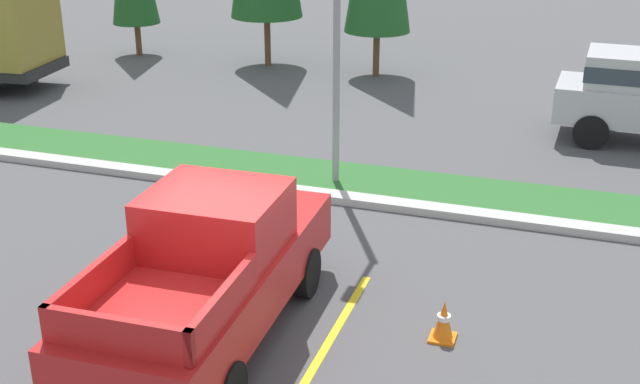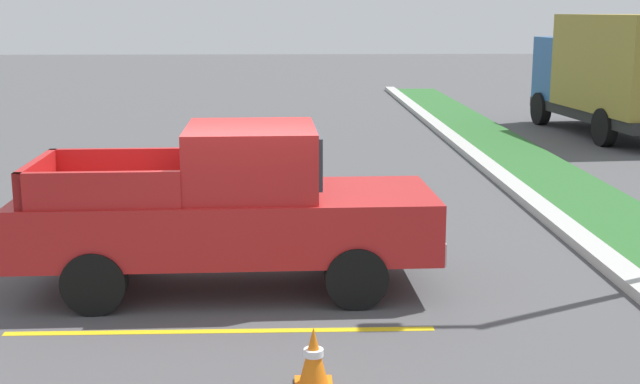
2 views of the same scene
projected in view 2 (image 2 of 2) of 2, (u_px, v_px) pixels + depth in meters
ground_plane at (247, 291)px, 10.93m from camera, size 120.00×120.00×0.00m
parking_line_near at (237, 254)px, 12.60m from camera, size 0.12×4.80×0.01m
parking_line_far at (220, 331)px, 9.57m from camera, size 0.12×4.80×0.01m
curb_strip at (634, 282)px, 11.08m from camera, size 56.00×0.40×0.15m
pickup_truck_main at (232, 209)px, 10.87m from camera, size 2.10×5.28×2.10m
cargo_truck_distant at (618, 71)px, 23.98m from camera, size 6.99×3.06×3.40m
traffic_cone at (314, 358)px, 8.10m from camera, size 0.36×0.36×0.60m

